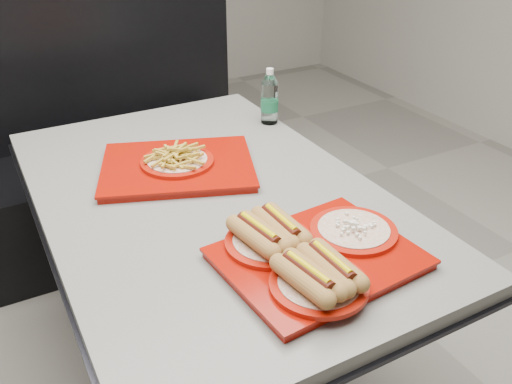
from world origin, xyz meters
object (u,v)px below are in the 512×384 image
diner_table (211,239)px  water_bottle (270,100)px  booth_bench (117,155)px  tray_far (177,163)px  tray_near (311,252)px

diner_table → water_bottle: (0.41, 0.36, 0.25)m
booth_bench → tray_far: booth_bench is taller
tray_near → water_bottle: bearing=66.5°
tray_far → diner_table: bearing=-79.7°
tray_far → tray_near: bearing=-80.8°
diner_table → booth_bench: booth_bench is taller
tray_near → tray_far: bearing=99.2°
water_bottle → tray_far: bearing=-155.2°
tray_near → water_bottle: 0.86m
tray_near → water_bottle: water_bottle is taller
diner_table → tray_near: tray_near is taller
booth_bench → tray_near: size_ratio=2.92×
booth_bench → diner_table: bearing=-90.0°
tray_near → water_bottle: (0.34, 0.79, 0.05)m
tray_far → water_bottle: (0.44, 0.20, 0.06)m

